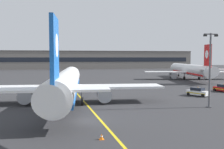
# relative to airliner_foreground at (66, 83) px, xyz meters

# --- Properties ---
(ground_plane) EXTENTS (400.00, 400.00, 0.00)m
(ground_plane) POSITION_rel_airliner_foreground_xyz_m (1.89, -11.97, -3.37)
(ground_plane) COLOR #2D2D30
(taxiway_centreline) EXTENTS (12.68, 179.59, 0.01)m
(taxiway_centreline) POSITION_rel_airliner_foreground_xyz_m (1.89, 18.03, -3.37)
(taxiway_centreline) COLOR yellow
(taxiway_centreline) RESTS_ON ground
(airliner_foreground) EXTENTS (32.28, 41.53, 11.65)m
(airliner_foreground) POSITION_rel_airliner_foreground_xyz_m (0.00, 0.00, 0.00)
(airliner_foreground) COLOR white
(airliner_foreground) RESTS_ON ground
(airliner_background) EXTENTS (31.10, 39.75, 11.20)m
(airliner_background) POSITION_rel_airliner_foreground_xyz_m (42.13, 38.70, -0.13)
(airliner_background) COLOR white
(airliner_background) RESTS_ON ground
(apron_lamp_post) EXTENTS (2.24, 0.90, 11.17)m
(apron_lamp_post) POSITION_rel_airliner_foreground_xyz_m (21.28, -7.13, 2.51)
(apron_lamp_post) COLOR #515156
(apron_lamp_post) RESTS_ON ground
(service_car_second) EXTENTS (2.96, 4.54, 1.79)m
(service_car_second) POSITION_rel_airliner_foreground_xyz_m (34.21, 8.36, -2.60)
(service_car_second) COLOR red
(service_car_second) RESTS_ON ground
(service_car_fourth) EXTENTS (3.70, 4.53, 1.79)m
(service_car_fourth) POSITION_rel_airliner_foreground_xyz_m (25.52, 3.76, -2.60)
(service_car_fourth) COLOR white
(service_car_fourth) RESTS_ON ground
(safety_cone_by_nose_gear) EXTENTS (0.44, 0.44, 0.55)m
(safety_cone_by_nose_gear) POSITION_rel_airliner_foreground_xyz_m (1.76, 15.89, -3.11)
(safety_cone_by_nose_gear) COLOR orange
(safety_cone_by_nose_gear) RESTS_ON ground
(safety_cone_by_tail) EXTENTS (0.44, 0.44, 0.55)m
(safety_cone_by_tail) POSITION_rel_airliner_foreground_xyz_m (3.03, -19.25, -3.11)
(safety_cone_by_tail) COLOR orange
(safety_cone_by_tail) RESTS_ON ground
(terminal_building) EXTENTS (168.53, 12.40, 11.81)m
(terminal_building) POSITION_rel_airliner_foreground_xyz_m (1.57, 127.30, 2.54)
(terminal_building) COLOR slate
(terminal_building) RESTS_ON ground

